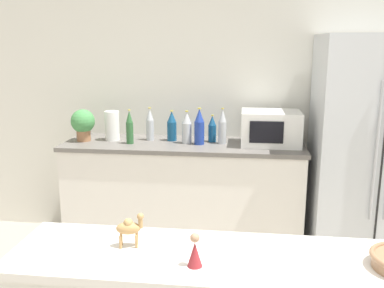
{
  "coord_description": "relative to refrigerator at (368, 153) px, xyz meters",
  "views": [
    {
      "loc": [
        -0.02,
        -1.09,
        1.74
      ],
      "look_at": [
        -0.33,
        1.42,
        1.15
      ],
      "focal_mm": 40.0,
      "sensor_mm": 36.0,
      "label": 1
    }
  ],
  "objects": [
    {
      "name": "back_bottle_1",
      "position": [
        -1.6,
        0.14,
        0.15
      ],
      "size": [
        0.08,
        0.08,
        0.26
      ],
      "color": "navy",
      "rests_on": "back_counter"
    },
    {
      "name": "back_bottle_3",
      "position": [
        -1.79,
        0.14,
        0.16
      ],
      "size": [
        0.07,
        0.07,
        0.28
      ],
      "color": "#B2B7BC",
      "rests_on": "back_counter"
    },
    {
      "name": "refrigerator",
      "position": [
        0.0,
        0.0,
        0.0
      ],
      "size": [
        0.84,
        0.73,
        1.82
      ],
      "color": "silver",
      "rests_on": "ground_plane"
    },
    {
      "name": "camel_figurine",
      "position": [
        -1.44,
        -1.83,
        0.1
      ],
      "size": [
        0.12,
        0.07,
        0.15
      ],
      "color": "#A87F4C",
      "rests_on": "bar_counter"
    },
    {
      "name": "microwave",
      "position": [
        -0.76,
        0.09,
        0.16
      ],
      "size": [
        0.48,
        0.37,
        0.28
      ],
      "color": "white",
      "rests_on": "back_counter"
    },
    {
      "name": "back_bottle_2",
      "position": [
        -1.35,
        0.03,
        0.17
      ],
      "size": [
        0.08,
        0.08,
        0.31
      ],
      "color": "navy",
      "rests_on": "back_counter"
    },
    {
      "name": "paper_towel_roll",
      "position": [
        -2.11,
        0.1,
        0.15
      ],
      "size": [
        0.12,
        0.12,
        0.25
      ],
      "color": "white",
      "rests_on": "back_counter"
    },
    {
      "name": "back_counter",
      "position": [
        -1.49,
        0.07,
        -0.44
      ],
      "size": [
        2.02,
        0.63,
        0.94
      ],
      "color": "silver",
      "rests_on": "ground_plane"
    },
    {
      "name": "potted_plant",
      "position": [
        -2.35,
        0.04,
        0.18
      ],
      "size": [
        0.2,
        0.2,
        0.27
      ],
      "color": "#9E6B47",
      "rests_on": "back_counter"
    },
    {
      "name": "back_bottle_0",
      "position": [
        -1.93,
        -0.01,
        0.16
      ],
      "size": [
        0.06,
        0.06,
        0.29
      ],
      "color": "#2D6033",
      "rests_on": "back_counter"
    },
    {
      "name": "wise_man_figurine_blue",
      "position": [
        -1.15,
        -1.96,
        0.07
      ],
      "size": [
        0.06,
        0.06,
        0.13
      ],
      "color": "maroon",
      "rests_on": "bar_counter"
    },
    {
      "name": "back_bottle_5",
      "position": [
        -1.16,
        0.08,
        0.17
      ],
      "size": [
        0.07,
        0.07,
        0.3
      ],
      "color": "#B2B7BC",
      "rests_on": "back_counter"
    },
    {
      "name": "back_bottle_6",
      "position": [
        -1.25,
        0.14,
        0.13
      ],
      "size": [
        0.07,
        0.07,
        0.23
      ],
      "color": "navy",
      "rests_on": "back_counter"
    },
    {
      "name": "wall_back",
      "position": [
        -0.96,
        0.4,
        0.36
      ],
      "size": [
        8.0,
        0.06,
        2.55
      ],
      "color": "silver",
      "rests_on": "ground_plane"
    },
    {
      "name": "back_bottle_4",
      "position": [
        -1.46,
        0.06,
        0.16
      ],
      "size": [
        0.08,
        0.08,
        0.28
      ],
      "color": "#B2B7BC",
      "rests_on": "back_counter"
    }
  ]
}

